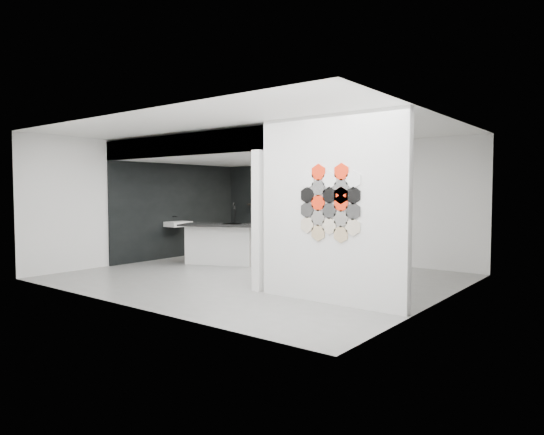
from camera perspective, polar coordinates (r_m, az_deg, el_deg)
The scene contains 17 objects.
floor at distance 9.49m, azimuth -1.60°, elevation -7.04°, with size 7.00×6.00×0.01m, color slate.
partition_panel at distance 7.24m, azimuth 6.95°, elevation 0.94°, with size 2.45×0.15×2.80m, color silver.
bay_clad_back at distance 12.50m, azimuth 2.47°, elevation 0.88°, with size 4.40×0.04×2.35m, color black.
bay_clad_left at distance 12.50m, azimuth -11.00°, elevation 0.82°, with size 0.04×4.00×2.35m, color black.
bulkhead at distance 10.98m, azimuth -3.55°, elevation 7.73°, with size 4.40×4.00×0.40m, color silver.
corner_column at distance 8.06m, azimuth -1.65°, elevation -0.41°, with size 0.16×0.16×2.35m, color silver.
fascia_beam at distance 9.63m, azimuth -11.22°, elevation 8.31°, with size 4.40×0.16×0.40m, color silver.
wall_basin at distance 12.21m, azimuth -10.98°, elevation -0.76°, with size 0.40×0.60×0.12m, color silver.
display_shelf at distance 12.35m, azimuth 2.56°, elevation 1.43°, with size 3.00×0.15×0.04m, color black.
kitchen_island at distance 11.15m, azimuth -6.05°, elevation -3.04°, with size 1.90×1.41×1.40m.
stockpot at distance 12.91m, azimuth -0.77°, elevation 2.00°, with size 0.22×0.22×0.18m, color black.
kettle at distance 11.73m, azimuth 7.13°, elevation 1.77°, with size 0.17×0.17×0.15m, color black.
glass_bowl at distance 11.62m, azimuth 8.00°, elevation 1.65°, with size 0.15×0.15×0.11m, color gray.
glass_vase at distance 11.62m, azimuth 8.00°, elevation 1.78°, with size 0.11×0.11×0.16m, color gray.
bottle_dark at distance 12.61m, azimuth 0.95°, elevation 1.92°, with size 0.06×0.06×0.16m, color black.
utensil_cup at distance 12.67m, azimuth 0.57°, elevation 1.80°, with size 0.08×0.08×0.10m, color black.
hex_tile_cluster at distance 7.15m, azimuth 6.83°, elevation 1.75°, with size 1.04×0.02×1.16m.
Camera 1 is at (5.95, -7.20, 1.69)m, focal length 32.00 mm.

